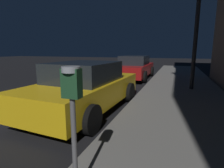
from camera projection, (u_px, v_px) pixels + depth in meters
parking_meter at (72, 101)px, 1.80m from camera, size 0.19×0.19×1.46m
car_yellow_cab at (85, 87)px, 5.19m from camera, size 2.25×4.36×1.43m
car_red at (135, 67)px, 11.07m from camera, size 2.00×4.34×1.43m
street_lamp at (199, 4)px, 6.86m from camera, size 0.44×0.44×5.05m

